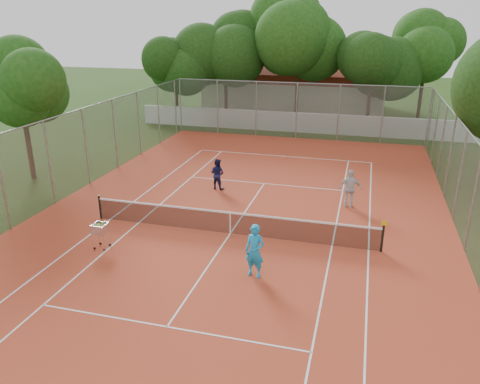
% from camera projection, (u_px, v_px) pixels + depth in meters
% --- Properties ---
extents(ground, '(120.00, 120.00, 0.00)m').
position_uv_depth(ground, '(230.00, 234.00, 19.13)').
color(ground, '#1C350E').
rests_on(ground, ground).
extents(court_pad, '(18.00, 34.00, 0.02)m').
position_uv_depth(court_pad, '(230.00, 234.00, 19.13)').
color(court_pad, '#B13E22').
rests_on(court_pad, ground).
extents(court_lines, '(10.98, 23.78, 0.01)m').
position_uv_depth(court_lines, '(230.00, 234.00, 19.12)').
color(court_lines, white).
rests_on(court_lines, court_pad).
extents(tennis_net, '(11.88, 0.10, 0.98)m').
position_uv_depth(tennis_net, '(230.00, 223.00, 18.95)').
color(tennis_net, black).
rests_on(tennis_net, court_pad).
extents(perimeter_fence, '(18.00, 34.00, 4.00)m').
position_uv_depth(perimeter_fence, '(230.00, 188.00, 18.43)').
color(perimeter_fence, slate).
rests_on(perimeter_fence, ground).
extents(boundary_wall, '(26.00, 0.30, 1.50)m').
position_uv_depth(boundary_wall, '(300.00, 122.00, 36.05)').
color(boundary_wall, white).
rests_on(boundary_wall, ground).
extents(clubhouse, '(16.40, 9.00, 4.40)m').
position_uv_depth(clubhouse, '(295.00, 86.00, 45.08)').
color(clubhouse, beige).
rests_on(clubhouse, ground).
extents(tropical_trees, '(29.00, 19.00, 10.00)m').
position_uv_depth(tropical_trees, '(308.00, 62.00, 37.28)').
color(tropical_trees, black).
rests_on(tropical_trees, ground).
extents(player_near, '(0.76, 0.58, 1.88)m').
position_uv_depth(player_near, '(255.00, 251.00, 15.68)').
color(player_near, '#199BDB').
rests_on(player_near, court_pad).
extents(player_far_left, '(0.90, 0.77, 1.60)m').
position_uv_depth(player_far_left, '(217.00, 174.00, 23.92)').
color(player_far_left, '#171A45').
rests_on(player_far_left, court_pad).
extents(player_far_right, '(1.09, 0.53, 1.80)m').
position_uv_depth(player_far_right, '(350.00, 189.00, 21.54)').
color(player_far_right, silver).
rests_on(player_far_right, court_pad).
extents(ball_hopper, '(0.66, 0.66, 1.11)m').
position_uv_depth(ball_hopper, '(101.00, 235.00, 17.73)').
color(ball_hopper, silver).
rests_on(ball_hopper, court_pad).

